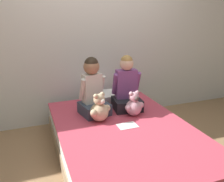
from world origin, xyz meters
TOP-DOWN VIEW (x-y plane):
  - ground_plane at (0.00, 0.00)m, footprint 14.00×14.00m
  - wall_behind_bed at (0.00, 1.16)m, footprint 8.00×0.06m
  - bed at (0.00, 0.00)m, footprint 1.39×2.03m
  - child_on_left at (-0.21, 0.48)m, footprint 0.36×0.37m
  - child_on_right at (0.22, 0.47)m, footprint 0.37×0.34m
  - teddy_bear_held_by_left_child at (-0.20, 0.25)m, footprint 0.26×0.21m
  - teddy_bear_held_by_right_child at (0.22, 0.25)m, footprint 0.25×0.19m
  - pillow_at_headboard at (0.00, 0.82)m, footprint 0.50×0.34m
  - sign_card at (0.04, 0.02)m, footprint 0.21×0.15m

SIDE VIEW (x-z plane):
  - ground_plane at x=0.00m, z-range 0.00..0.00m
  - bed at x=0.00m, z-range 0.00..0.36m
  - sign_card at x=0.04m, z-range 0.36..0.37m
  - pillow_at_headboard at x=0.00m, z-range 0.36..0.47m
  - teddy_bear_held_by_right_child at x=0.22m, z-range 0.34..0.64m
  - teddy_bear_held_by_left_child at x=-0.20m, z-range 0.34..0.67m
  - child_on_right at x=0.22m, z-range 0.30..0.98m
  - child_on_left at x=-0.21m, z-range 0.32..1.00m
  - wall_behind_bed at x=0.00m, z-range 0.00..2.50m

